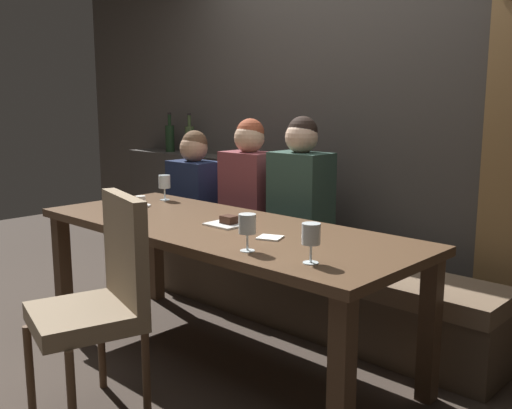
# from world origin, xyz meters

# --- Properties ---
(ground) EXTENTS (9.00, 9.00, 0.00)m
(ground) POSITION_xyz_m (0.00, 0.00, 0.00)
(ground) COLOR #382D26
(back_wall_tiled) EXTENTS (6.00, 0.12, 3.00)m
(back_wall_tiled) POSITION_xyz_m (0.00, 1.22, 1.50)
(back_wall_tiled) COLOR #423D38
(back_wall_tiled) RESTS_ON ground
(back_counter) EXTENTS (1.10, 0.28, 0.95)m
(back_counter) POSITION_xyz_m (-1.55, 1.04, 0.47)
(back_counter) COLOR #38342F
(back_counter) RESTS_ON ground
(dining_table) EXTENTS (2.20, 0.84, 0.74)m
(dining_table) POSITION_xyz_m (0.00, 0.00, 0.65)
(dining_table) COLOR #493422
(dining_table) RESTS_ON ground
(banquette_bench) EXTENTS (2.50, 0.44, 0.45)m
(banquette_bench) POSITION_xyz_m (0.00, 0.70, 0.23)
(banquette_bench) COLOR #4A3C2E
(banquette_bench) RESTS_ON ground
(chair_near_side) EXTENTS (0.54, 0.54, 0.98)m
(chair_near_side) POSITION_xyz_m (0.02, -0.72, 0.56)
(chair_near_side) COLOR brown
(chair_near_side) RESTS_ON ground
(diner_redhead) EXTENTS (0.36, 0.24, 0.72)m
(diner_redhead) POSITION_xyz_m (-0.98, 0.68, 0.79)
(diner_redhead) COLOR #192342
(diner_redhead) RESTS_ON banquette_bench
(diner_bearded) EXTENTS (0.36, 0.24, 0.81)m
(diner_bearded) POSITION_xyz_m (-0.47, 0.72, 0.84)
(diner_bearded) COLOR brown
(diner_bearded) RESTS_ON banquette_bench
(diner_far_end) EXTENTS (0.36, 0.24, 0.84)m
(diner_far_end) POSITION_xyz_m (-0.04, 0.72, 0.85)
(diner_far_end) COLOR #2D473D
(diner_far_end) RESTS_ON banquette_bench
(wine_bottle_dark_red) EXTENTS (0.08, 0.08, 0.33)m
(wine_bottle_dark_red) POSITION_xyz_m (-1.70, 1.04, 1.07)
(wine_bottle_dark_red) COLOR black
(wine_bottle_dark_red) RESTS_ON back_counter
(wine_bottle_pale_label) EXTENTS (0.08, 0.08, 0.33)m
(wine_bottle_pale_label) POSITION_xyz_m (-1.45, 1.04, 1.07)
(wine_bottle_pale_label) COLOR #384728
(wine_bottle_pale_label) RESTS_ON back_counter
(wine_glass_near_left) EXTENTS (0.08, 0.08, 0.16)m
(wine_glass_near_left) POSITION_xyz_m (-0.81, 0.27, 0.85)
(wine_glass_near_left) COLOR silver
(wine_glass_near_left) RESTS_ON dining_table
(wine_glass_far_left) EXTENTS (0.08, 0.08, 0.16)m
(wine_glass_far_left) POSITION_xyz_m (0.79, -0.24, 0.85)
(wine_glass_far_left) COLOR silver
(wine_glass_far_left) RESTS_ON dining_table
(wine_glass_far_right) EXTENTS (0.08, 0.08, 0.16)m
(wine_glass_far_right) POSITION_xyz_m (0.48, -0.28, 0.85)
(wine_glass_far_right) COLOR silver
(wine_glass_far_right) RESTS_ON dining_table
(espresso_cup) EXTENTS (0.12, 0.12, 0.06)m
(espresso_cup) POSITION_xyz_m (-0.74, 0.04, 0.77)
(espresso_cup) COLOR white
(espresso_cup) RESTS_ON dining_table
(dessert_plate) EXTENTS (0.19, 0.19, 0.05)m
(dessert_plate) POSITION_xyz_m (0.04, 0.03, 0.75)
(dessert_plate) COLOR white
(dessert_plate) RESTS_ON dining_table
(folded_napkin) EXTENTS (0.14, 0.13, 0.01)m
(folded_napkin) POSITION_xyz_m (0.39, -0.04, 0.74)
(folded_napkin) COLOR silver
(folded_napkin) RESTS_ON dining_table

